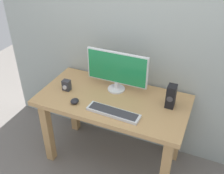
{
  "coord_description": "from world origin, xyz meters",
  "views": [
    {
      "loc": [
        0.76,
        -1.79,
        2.13
      ],
      "look_at": [
        -0.01,
        0.0,
        0.88
      ],
      "focal_mm": 42.33,
      "sensor_mm": 36.0,
      "label": 1
    }
  ],
  "objects": [
    {
      "name": "mouse",
      "position": [
        -0.28,
        -0.2,
        0.78
      ],
      "size": [
        0.07,
        0.08,
        0.04
      ],
      "primitive_type": "ellipsoid",
      "rotation": [
        0.0,
        0.0,
        -0.07
      ],
      "color": "#232328",
      "rests_on": "desk"
    },
    {
      "name": "ground_plane",
      "position": [
        0.0,
        0.0,
        0.0
      ],
      "size": [
        6.0,
        6.0,
        0.0
      ],
      "primitive_type": "plane",
      "color": "slate"
    },
    {
      "name": "wall_back",
      "position": [
        0.0,
        0.38,
        1.5
      ],
      "size": [
        2.85,
        0.04,
        3.0
      ],
      "primitive_type": "cube",
      "color": "#9EA8A3",
      "rests_on": "ground_plane"
    },
    {
      "name": "speaker_right",
      "position": [
        0.5,
        0.09,
        0.86
      ],
      "size": [
        0.07,
        0.1,
        0.21
      ],
      "color": "black",
      "rests_on": "desk"
    },
    {
      "name": "desk",
      "position": [
        0.0,
        0.0,
        0.63
      ],
      "size": [
        1.35,
        0.69,
        0.76
      ],
      "color": "tan",
      "rests_on": "ground_plane"
    },
    {
      "name": "keyboard_primary",
      "position": [
        0.09,
        -0.2,
        0.77
      ],
      "size": [
        0.46,
        0.13,
        0.03
      ],
      "color": "silver",
      "rests_on": "desk"
    },
    {
      "name": "monitor",
      "position": [
        -0.03,
        0.15,
        0.97
      ],
      "size": [
        0.58,
        0.16,
        0.38
      ],
      "color": "silver",
      "rests_on": "desk"
    },
    {
      "name": "audio_controller",
      "position": [
        -0.45,
        -0.04,
        0.81
      ],
      "size": [
        0.07,
        0.07,
        0.1
      ],
      "color": "#333338",
      "rests_on": "desk"
    }
  ]
}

